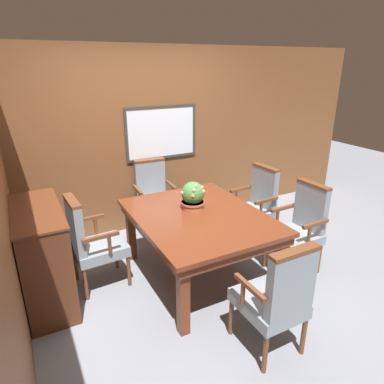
{
  "coord_description": "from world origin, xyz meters",
  "views": [
    {
      "loc": [
        -1.57,
        -2.7,
        2.23
      ],
      "look_at": [
        -0.0,
        0.28,
        0.94
      ],
      "focal_mm": 32.0,
      "sensor_mm": 36.0,
      "label": 1
    }
  ],
  "objects": [
    {
      "name": "ground_plane",
      "position": [
        0.0,
        0.0,
        0.0
      ],
      "size": [
        14.0,
        14.0,
        0.0
      ],
      "primitive_type": "plane",
      "color": "gray"
    },
    {
      "name": "chair_right_far",
      "position": [
        1.03,
        0.49,
        0.53
      ],
      "size": [
        0.54,
        0.53,
        1.01
      ],
      "rotation": [
        0.0,
        0.0,
        -1.51
      ],
      "color": "brown",
      "rests_on": "ground_plane"
    },
    {
      "name": "chair_left_far",
      "position": [
        -1.05,
        0.49,
        0.53
      ],
      "size": [
        0.54,
        0.52,
        1.01
      ],
      "rotation": [
        0.0,
        0.0,
        1.63
      ],
      "color": "brown",
      "rests_on": "ground_plane"
    },
    {
      "name": "chair_head_near",
      "position": [
        0.02,
        -1.08,
        0.53
      ],
      "size": [
        0.51,
        0.52,
        1.01
      ],
      "rotation": [
        0.0,
        0.0,
        3.15
      ],
      "color": "brown",
      "rests_on": "ground_plane"
    },
    {
      "name": "chair_head_far",
      "position": [
        -0.02,
        1.36,
        0.53
      ],
      "size": [
        0.52,
        0.53,
        1.01
      ],
      "rotation": [
        0.0,
        0.0,
        -0.05
      ],
      "color": "brown",
      "rests_on": "ground_plane"
    },
    {
      "name": "sideboard_cabinet",
      "position": [
        -1.51,
        0.49,
        0.49
      ],
      "size": [
        0.45,
        1.07,
        0.97
      ],
      "color": "#512816",
      "rests_on": "ground_plane"
    },
    {
      "name": "wall_back",
      "position": [
        0.0,
        1.63,
        1.23
      ],
      "size": [
        7.2,
        0.08,
        2.45
      ],
      "color": "brown",
      "rests_on": "ground_plane"
    },
    {
      "name": "dining_table",
      "position": [
        -0.0,
        0.13,
        0.65
      ],
      "size": [
        1.27,
        1.6,
        0.74
      ],
      "color": "maroon",
      "rests_on": "ground_plane"
    },
    {
      "name": "potted_plant",
      "position": [
        0.02,
        0.29,
        0.89
      ],
      "size": [
        0.27,
        0.26,
        0.3
      ],
      "color": "#B2603D",
      "rests_on": "dining_table"
    },
    {
      "name": "chair_right_near",
      "position": [
        1.07,
        -0.25,
        0.53
      ],
      "size": [
        0.53,
        0.52,
        1.01
      ],
      "rotation": [
        0.0,
        0.0,
        -1.54
      ],
      "color": "brown",
      "rests_on": "ground_plane"
    }
  ]
}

